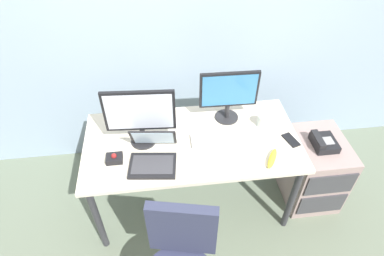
{
  "coord_description": "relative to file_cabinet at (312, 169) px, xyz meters",
  "views": [
    {
      "loc": [
        -0.21,
        -1.66,
        2.4
      ],
      "look_at": [
        0.0,
        0.0,
        0.85
      ],
      "focal_mm": 30.54,
      "sensor_mm": 36.0,
      "label": 1
    }
  ],
  "objects": [
    {
      "name": "coffee_mug",
      "position": [
        -0.45,
        0.13,
        0.48
      ],
      "size": [
        0.1,
        0.09,
        0.09
      ],
      "color": "silver",
      "rests_on": "desk"
    },
    {
      "name": "monitor_side",
      "position": [
        -0.71,
        0.25,
        0.67
      ],
      "size": [
        0.43,
        0.18,
        0.41
      ],
      "color": "#262628",
      "rests_on": "desk"
    },
    {
      "name": "trackball_mouse",
      "position": [
        -1.55,
        -0.09,
        0.45
      ],
      "size": [
        0.11,
        0.09,
        0.07
      ],
      "color": "black",
      "rests_on": "desk"
    },
    {
      "name": "laptop",
      "position": [
        -1.29,
        -0.12,
        0.48
      ],
      "size": [
        0.35,
        0.36,
        0.22
      ],
      "color": "black",
      "rests_on": "desk"
    },
    {
      "name": "monitor_main",
      "position": [
        -1.36,
        0.07,
        0.69
      ],
      "size": [
        0.48,
        0.18,
        0.44
      ],
      "color": "#262628",
      "rests_on": "desk"
    },
    {
      "name": "cell_phone",
      "position": [
        -0.3,
        -0.05,
        0.44
      ],
      "size": [
        0.11,
        0.16,
        0.01
      ],
      "primitive_type": "cube",
      "rotation": [
        0.0,
        0.0,
        0.31
      ],
      "color": "black",
      "rests_on": "desk"
    },
    {
      "name": "file_cabinet",
      "position": [
        0.0,
        0.0,
        0.0
      ],
      "size": [
        0.42,
        0.53,
        0.61
      ],
      "color": "gray",
      "rests_on": "ground"
    },
    {
      "name": "ground_plane",
      "position": [
        -1.01,
        0.04,
        -0.3
      ],
      "size": [
        8.0,
        8.0,
        0.0
      ],
      "primitive_type": "plane",
      "color": "#626E5B"
    },
    {
      "name": "desk_phone",
      "position": [
        -0.01,
        -0.02,
        0.34
      ],
      "size": [
        0.17,
        0.2,
        0.09
      ],
      "color": "black",
      "rests_on": "file_cabinet"
    },
    {
      "name": "desk",
      "position": [
        -1.01,
        0.04,
        0.36
      ],
      "size": [
        1.56,
        0.78,
        0.73
      ],
      "color": "beige",
      "rests_on": "ground"
    },
    {
      "name": "banana",
      "position": [
        -0.49,
        -0.22,
        0.45
      ],
      "size": [
        0.13,
        0.19,
        0.04
      ],
      "primitive_type": "ellipsoid",
      "rotation": [
        0.0,
        0.0,
        1.04
      ],
      "color": "yellow",
      "rests_on": "desk"
    },
    {
      "name": "back_wall",
      "position": [
        -1.01,
        0.78,
        1.1
      ],
      "size": [
        6.0,
        0.1,
        2.8
      ],
      "primitive_type": "cube",
      "color": "#8EA3B9",
      "rests_on": "ground"
    },
    {
      "name": "keyboard",
      "position": [
        -0.81,
        0.01,
        0.44
      ],
      "size": [
        0.41,
        0.14,
        0.03
      ],
      "color": "silver",
      "rests_on": "desk"
    }
  ]
}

